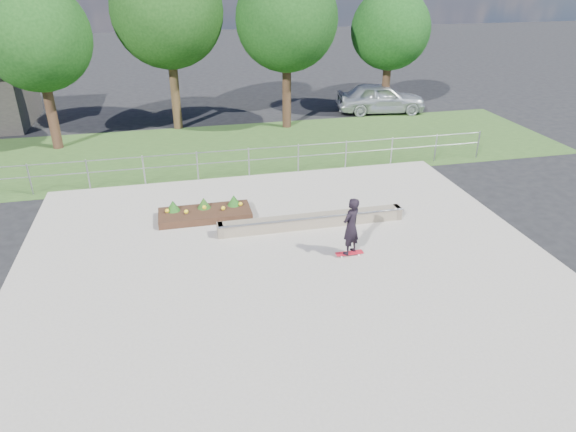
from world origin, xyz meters
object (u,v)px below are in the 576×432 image
object	(u,v)px
grind_ledge	(312,221)
planter_bed	(205,212)
skateboarder	(351,227)
parked_car	(381,98)

from	to	relation	value
grind_ledge	planter_bed	bearing A→B (deg)	156.04
grind_ledge	planter_bed	xyz separation A→B (m)	(-3.27, 1.45, -0.02)
grind_ledge	skateboarder	bearing A→B (deg)	-73.82
grind_ledge	parked_car	distance (m)	15.04
skateboarder	parked_car	bearing A→B (deg)	64.93
planter_bed	parked_car	distance (m)	15.84
planter_bed	skateboarder	world-z (taller)	skateboarder
grind_ledge	planter_bed	world-z (taller)	planter_bed
planter_bed	skateboarder	xyz separation A→B (m)	(3.84, -3.43, 0.74)
parked_car	skateboarder	bearing A→B (deg)	162.98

